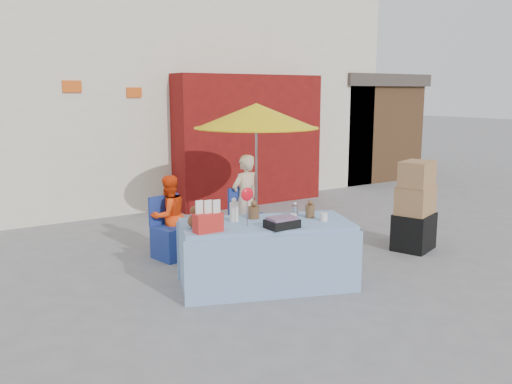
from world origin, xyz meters
TOP-DOWN VIEW (x-y plane):
  - ground at (0.00, 0.00)m, footprint 80.00×80.00m
  - backdrop at (0.52, 7.52)m, footprint 14.00×8.00m
  - market_table at (-0.27, -0.03)m, footprint 2.21×1.57m
  - chair_left at (-0.72, 1.58)m, footprint 0.56×0.55m
  - chair_right at (0.53, 1.58)m, footprint 0.56×0.55m
  - vendor_orange at (-0.71, 1.71)m, footprint 0.62×0.53m
  - vendor_beige at (0.54, 1.71)m, footprint 0.54×0.41m
  - umbrella at (0.84, 1.86)m, footprint 1.90×1.90m
  - box_stack at (2.37, 0.03)m, footprint 0.71×0.65m
  - tarp_bundle at (-0.65, 0.11)m, footprint 0.68×0.61m

SIDE VIEW (x-z plane):
  - ground at x=0.00m, z-range 0.00..0.00m
  - tarp_bundle at x=-0.65m, z-range 0.00..0.25m
  - chair_left at x=-0.72m, z-range -0.17..0.68m
  - chair_right at x=0.53m, z-range -0.17..0.68m
  - market_table at x=-0.27m, z-range -0.21..1.00m
  - vendor_orange at x=-0.71m, z-range 0.00..1.13m
  - box_stack at x=2.37m, z-range -0.05..1.24m
  - vendor_beige at x=0.54m, z-range 0.00..1.34m
  - umbrella at x=0.84m, z-range 0.85..2.94m
  - backdrop at x=0.52m, z-range -0.80..7.00m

